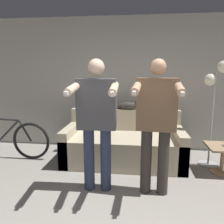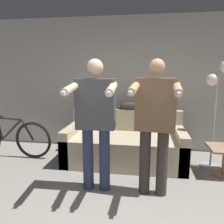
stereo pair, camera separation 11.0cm
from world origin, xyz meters
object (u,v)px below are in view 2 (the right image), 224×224
(person_right, at_px, (155,119))
(bicycle, at_px, (8,138))
(cat, at_px, (131,106))
(floor_lamp, at_px, (217,90))
(person_left, at_px, (95,116))
(couch, at_px, (124,146))

(person_right, xyz_separation_m, bicycle, (-2.59, 0.87, -0.64))
(cat, xyz_separation_m, bicycle, (-2.22, -0.46, -0.59))
(person_right, bearing_deg, floor_lamp, 49.36)
(person_left, bearing_deg, person_right, -2.33)
(person_right, height_order, bicycle, person_right)
(couch, height_order, cat, cat)
(person_left, bearing_deg, floor_lamp, 27.19)
(cat, xyz_separation_m, floor_lamp, (1.36, -0.35, 0.33))
(couch, xyz_separation_m, floor_lamp, (1.45, 0.01, 0.98))
(couch, relative_size, bicycle, 1.21)
(person_left, distance_m, person_right, 0.74)
(cat, bearing_deg, person_left, -105.59)
(cat, relative_size, floor_lamp, 0.30)
(cat, bearing_deg, person_right, -74.46)
(floor_lamp, bearing_deg, person_left, -150.51)
(person_left, relative_size, person_right, 1.00)
(floor_lamp, bearing_deg, person_right, -135.28)
(couch, height_order, floor_lamp, floor_lamp)
(cat, height_order, bicycle, cat)
(person_right, distance_m, floor_lamp, 1.42)
(person_left, height_order, person_right, person_left)
(cat, height_order, floor_lamp, floor_lamp)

